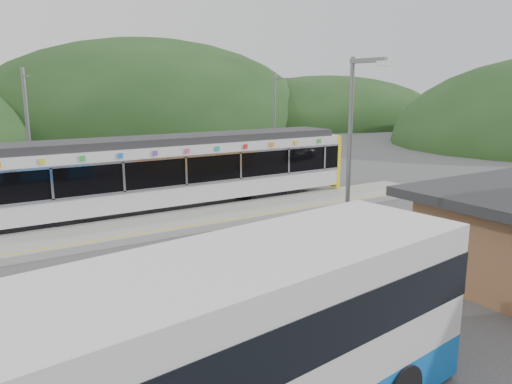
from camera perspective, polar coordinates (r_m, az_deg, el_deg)
ground at (r=20.85m, az=-0.44°, el=-5.15°), size 120.00×120.00×0.00m
hills at (r=28.47m, az=4.48°, el=-0.53°), size 146.00×149.00×26.00m
platform at (r=23.56m, az=-4.71°, el=-2.80°), size 26.00×3.20×0.30m
yellow_line at (r=22.42m, az=-3.16°, el=-3.13°), size 26.00×0.10×0.01m
train at (r=25.01m, az=-10.41°, el=2.39°), size 20.44×3.01×3.74m
catenary_mast_west at (r=25.82m, az=-24.50°, el=5.36°), size 0.18×1.80×7.00m
catenary_mast_east at (r=31.03m, az=2.14°, el=7.35°), size 0.18×1.80×7.00m
lamp_post at (r=13.65m, az=10.95°, el=3.14°), size 0.36×1.19×6.89m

